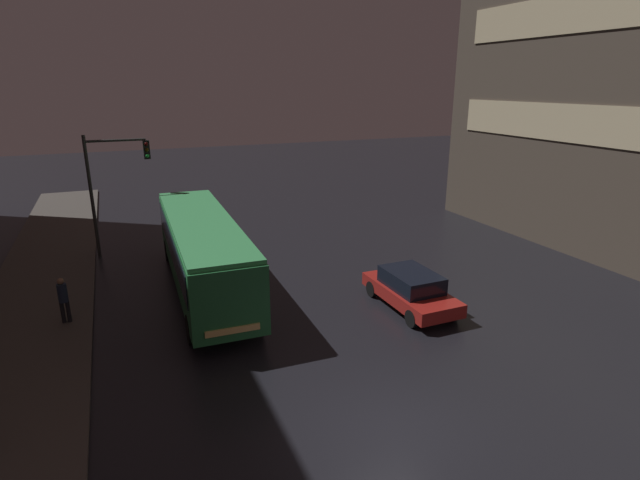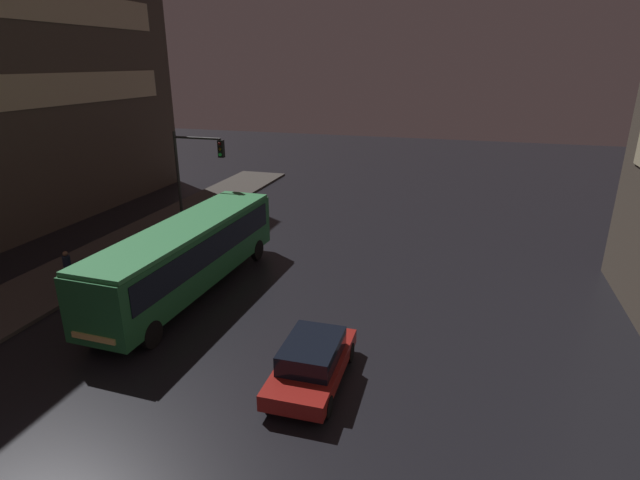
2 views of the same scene
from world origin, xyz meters
name	(u,v)px [view 2 (image 2 of 2)]	position (x,y,z in m)	size (l,w,h in m)	color
sidewalk_left	(60,280)	(-9.00, 10.00, 0.07)	(4.00, 48.00, 0.15)	#47423D
bus_near	(188,251)	(-2.70, 10.74, 1.89)	(2.80, 11.60, 3.06)	#236B38
car_taxi	(312,361)	(4.26, 6.06, 0.74)	(1.98, 4.31, 1.43)	maroon
pedestrian_mid	(68,267)	(-7.83, 9.38, 1.11)	(0.33, 0.33, 1.67)	black
traffic_light_main	(194,169)	(-5.79, 16.93, 4.01)	(2.94, 0.35, 5.95)	#2D2D2D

